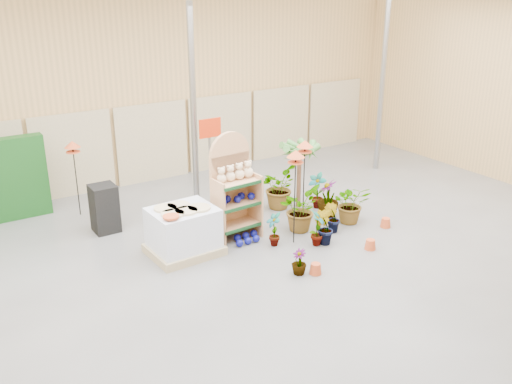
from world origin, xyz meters
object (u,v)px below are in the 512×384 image
pallet_stack (183,231)px  bird_table_front (296,157)px  potted_plant_2 (299,209)px  display_shelf (233,190)px

pallet_stack → bird_table_front: bird_table_front is taller
pallet_stack → potted_plant_2: 2.51m
bird_table_front → display_shelf: bearing=131.7°
display_shelf → bird_table_front: bearing=-51.8°
bird_table_front → potted_plant_2: (0.46, 0.43, -1.30)m
pallet_stack → bird_table_front: bearing=-22.1°
pallet_stack → potted_plant_2: (2.49, -0.30, 0.01)m
pallet_stack → potted_plant_2: bearing=-9.2°
display_shelf → pallet_stack: bearing=-173.9°
pallet_stack → bird_table_front: 2.53m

